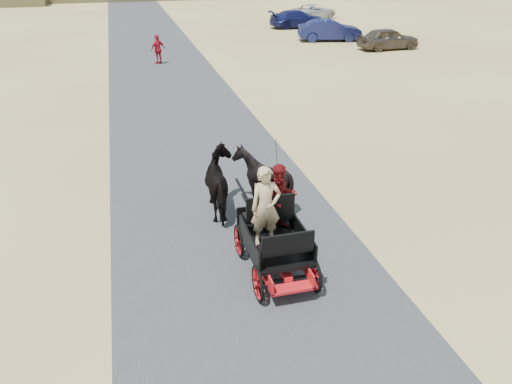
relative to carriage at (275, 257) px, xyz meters
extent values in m
plane|color=tan|center=(-0.57, 0.39, -0.36)|extent=(140.00, 140.00, 0.00)
cube|color=#38383A|center=(-0.57, 0.39, -0.35)|extent=(6.00, 140.00, 0.01)
imported|color=black|center=(-0.55, 3.00, 0.49)|extent=(0.91, 2.01, 1.70)
imported|color=black|center=(0.55, 3.00, 0.49)|extent=(1.37, 1.54, 1.70)
imported|color=tan|center=(-0.20, 0.05, 1.26)|extent=(0.66, 0.43, 1.80)
imported|color=#660C0F|center=(0.30, 0.60, 1.15)|extent=(0.77, 0.60, 1.58)
imported|color=#B61428|center=(-0.57, 22.37, 0.50)|extent=(1.08, 0.89, 1.73)
imported|color=brown|center=(15.14, 22.97, 0.36)|extent=(4.34, 1.96, 1.45)
imported|color=navy|center=(12.53, 27.13, 0.41)|extent=(4.92, 2.57, 1.54)
imported|color=navy|center=(12.42, 33.86, 0.37)|extent=(5.01, 2.05, 1.45)
imported|color=silver|center=(15.64, 38.63, 0.33)|extent=(5.45, 4.25, 1.37)
camera|label=1|loc=(-2.79, -8.85, 6.25)|focal=35.00mm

